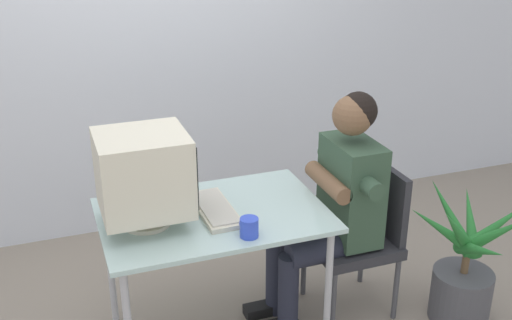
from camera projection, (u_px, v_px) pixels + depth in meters
wall_back at (194, 7)px, 4.04m from camera, size 8.00×0.10×3.00m
desk at (214, 225)px, 3.06m from camera, size 1.10×0.74×0.73m
crt_monitor at (144, 174)px, 2.82m from camera, size 0.42×0.38×0.45m
keyboard at (215, 209)px, 3.04m from camera, size 0.17×0.43×0.03m
office_chair at (362, 232)px, 3.38m from camera, size 0.44×0.44×0.84m
person_seated at (335, 200)px, 3.24m from camera, size 0.68×0.58×1.27m
potted_plant at (464, 270)px, 3.32m from camera, size 0.68×0.69×0.79m
desk_mug at (249, 227)px, 2.80m from camera, size 0.09×0.10×0.09m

